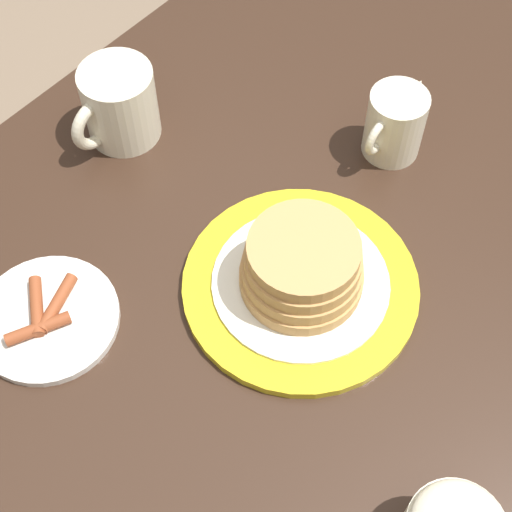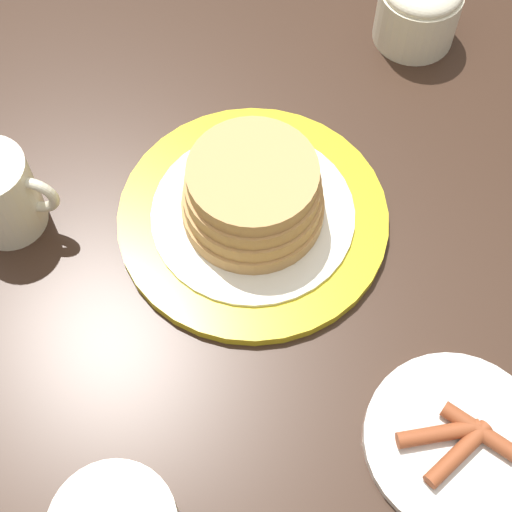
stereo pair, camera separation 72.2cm
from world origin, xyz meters
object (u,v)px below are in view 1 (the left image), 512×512
at_px(side_plate_bacon, 47,318).
at_px(pancake_plate, 301,274).
at_px(creamer_pitcher, 395,122).
at_px(coffee_mug, 120,103).

bearing_deg(side_plate_bacon, pancake_plate, 138.30).
height_order(pancake_plate, side_plate_bacon, pancake_plate).
bearing_deg(pancake_plate, side_plate_bacon, -41.70).
distance_m(pancake_plate, creamer_pitcher, 0.24).
height_order(side_plate_bacon, coffee_mug, coffee_mug).
relative_size(side_plate_bacon, creamer_pitcher, 1.39).
distance_m(side_plate_bacon, coffee_mug, 0.29).
height_order(coffee_mug, creamer_pitcher, coffee_mug).
distance_m(pancake_plate, side_plate_bacon, 0.28).
xyz_separation_m(pancake_plate, creamer_pitcher, (-0.24, -0.04, 0.02)).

